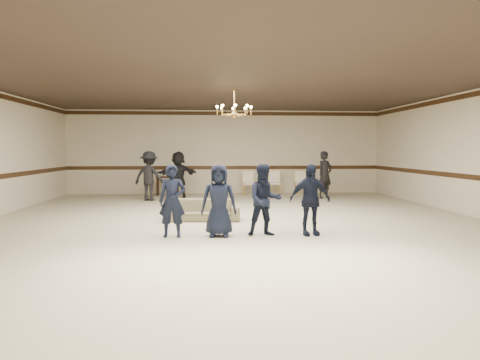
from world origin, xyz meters
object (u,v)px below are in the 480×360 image
at_px(adult_mid, 178,175).
at_px(banquet_chair_left, 248,183).
at_px(adult_right, 325,175).
at_px(banquet_chair_right, 301,183).
at_px(banquet_chair_mid, 275,183).
at_px(chandelier, 234,102).
at_px(boy_b, 219,200).
at_px(console_table, 168,186).
at_px(adult_left, 149,176).
at_px(boy_a, 172,201).
at_px(boy_d, 310,200).
at_px(settee, 204,210).
at_px(boy_c, 265,200).

distance_m(adult_mid, banquet_chair_left, 2.70).
distance_m(adult_right, banquet_chair_right, 1.42).
xyz_separation_m(banquet_chair_left, banquet_chair_mid, (1.00, 0.00, 0.00)).
xyz_separation_m(chandelier, boy_b, (-0.44, -2.42, -2.17)).
bearing_deg(boy_b, console_table, 106.81).
height_order(chandelier, adult_right, chandelier).
relative_size(adult_left, banquet_chair_mid, 1.86).
bearing_deg(adult_right, chandelier, -158.84).
xyz_separation_m(boy_a, adult_right, (4.74, 6.44, 0.11)).
xyz_separation_m(chandelier, boy_d, (1.36, -2.42, -2.17)).
bearing_deg(settee, banquet_chair_mid, 69.94).
height_order(adult_left, banquet_chair_right, adult_left).
height_order(adult_mid, banquet_chair_left, adult_mid).
relative_size(adult_right, banquet_chair_right, 1.86).
bearing_deg(chandelier, settee, -149.97).
distance_m(boy_b, banquet_chair_mid, 8.02).
xyz_separation_m(boy_a, boy_b, (0.90, 0.00, 0.00)).
height_order(banquet_chair_mid, console_table, banquet_chair_mid).
xyz_separation_m(adult_left, banquet_chair_left, (3.44, 1.55, -0.38)).
height_order(boy_a, boy_d, same).
bearing_deg(adult_left, boy_b, 128.54).
bearing_deg(banquet_chair_right, boy_d, -98.56).
distance_m(boy_a, adult_mid, 6.85).
height_order(chandelier, boy_c, chandelier).
bearing_deg(boy_c, boy_d, -3.57).
relative_size(settee, banquet_chair_mid, 1.97).
bearing_deg(adult_mid, chandelier, 83.53).
xyz_separation_m(chandelier, banquet_chair_left, (0.84, 5.27, -2.43)).
bearing_deg(settee, boy_c, -54.05).
bearing_deg(chandelier, boy_b, -100.33).
bearing_deg(boy_a, banquet_chair_left, 77.98).
height_order(chandelier, banquet_chair_left, chandelier).
bearing_deg(banquet_chair_left, settee, -109.97).
distance_m(banquet_chair_mid, banquet_chair_right, 1.00).
relative_size(settee, adult_right, 1.06).
bearing_deg(settee, banquet_chair_left, 78.78).
bearing_deg(console_table, boy_d, -60.76).
bearing_deg(boy_d, adult_left, 116.38).
relative_size(settee, console_table, 2.08).
height_order(boy_a, banquet_chair_left, boy_a).
distance_m(chandelier, boy_b, 3.28).
bearing_deg(console_table, adult_right, -9.37).
distance_m(chandelier, adult_right, 5.65).
bearing_deg(boy_c, console_table, 104.79).
bearing_deg(boy_c, banquet_chair_left, 83.59).
xyz_separation_m(banquet_chair_right, console_table, (-5.00, 0.20, -0.09)).
height_order(boy_d, banquet_chair_right, boy_d).
relative_size(boy_c, adult_mid, 0.86).
bearing_deg(console_table, boy_b, -72.51).
height_order(boy_b, banquet_chair_mid, boy_b).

